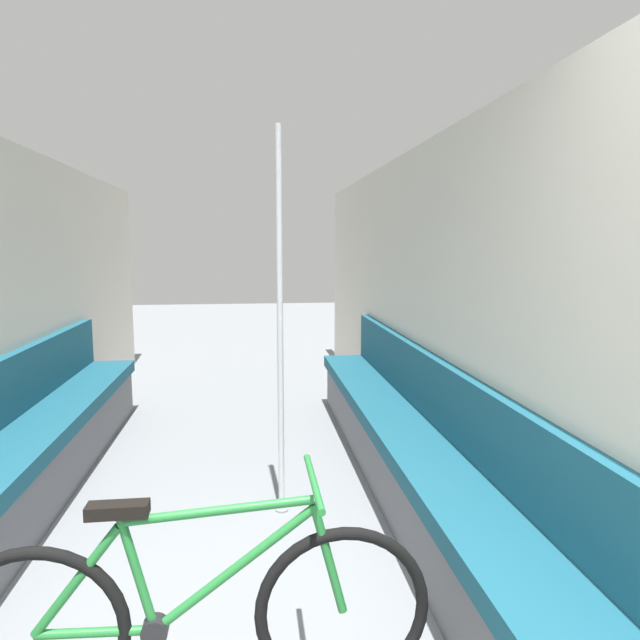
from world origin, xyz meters
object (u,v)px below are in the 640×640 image
at_px(bicycle, 193,615).
at_px(grab_pole_near, 280,330).
at_px(bench_seat_row_left, 17,467).
at_px(bench_seat_row_right, 408,450).

height_order(bicycle, grab_pole_near, grab_pole_near).
bearing_deg(grab_pole_near, bench_seat_row_left, 176.27).
bearing_deg(bicycle, bench_seat_row_right, 33.24).
height_order(bench_seat_row_right, grab_pole_near, grab_pole_near).
relative_size(bench_seat_row_left, bicycle, 2.65).
bearing_deg(grab_pole_near, bicycle, -104.98).
bearing_deg(bench_seat_row_left, grab_pole_near, -3.73).
distance_m(bench_seat_row_right, bicycle, 1.95).
relative_size(bench_seat_row_right, grab_pole_near, 1.95).
xyz_separation_m(bench_seat_row_right, bicycle, (-1.19, -1.54, 0.03)).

